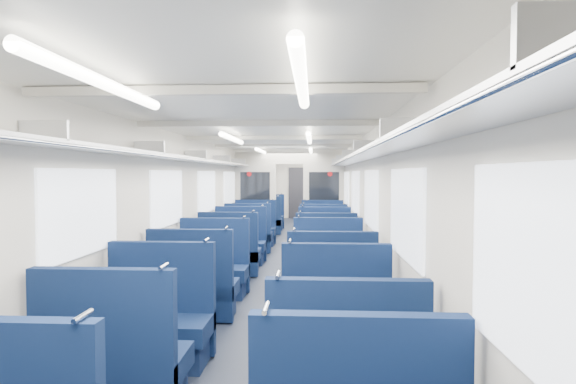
% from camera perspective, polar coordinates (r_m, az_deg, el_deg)
% --- Properties ---
extents(floor, '(2.80, 18.00, 0.01)m').
position_cam_1_polar(floor, '(9.21, -0.67, -8.69)').
color(floor, black).
rests_on(floor, ground).
extents(ceiling, '(2.80, 18.00, 0.01)m').
position_cam_1_polar(ceiling, '(9.06, -0.68, 6.06)').
color(ceiling, silver).
rests_on(ceiling, wall_left).
extents(wall_left, '(0.02, 18.00, 2.35)m').
position_cam_1_polar(wall_left, '(9.26, -9.35, -1.33)').
color(wall_left, beige).
rests_on(wall_left, floor).
extents(dado_left, '(0.03, 17.90, 0.70)m').
position_cam_1_polar(dado_left, '(9.35, -9.23, -6.38)').
color(dado_left, '#111E3B').
rests_on(dado_left, floor).
extents(wall_right, '(0.02, 18.00, 2.35)m').
position_cam_1_polar(wall_right, '(9.07, 8.18, -1.40)').
color(wall_right, beige).
rests_on(wall_right, floor).
extents(dado_right, '(0.03, 17.90, 0.70)m').
position_cam_1_polar(dado_right, '(9.16, 8.06, -6.55)').
color(dado_right, '#111E3B').
rests_on(dado_right, floor).
extents(wall_far, '(2.80, 0.02, 2.35)m').
position_cam_1_polar(wall_far, '(18.04, 1.29, 0.45)').
color(wall_far, beige).
rests_on(wall_far, floor).
extents(luggage_rack_left, '(0.36, 17.40, 0.18)m').
position_cam_1_polar(luggage_rack_left, '(9.21, -8.24, 3.63)').
color(luggage_rack_left, '#B2B5BA').
rests_on(luggage_rack_left, wall_left).
extents(luggage_rack_right, '(0.36, 17.40, 0.18)m').
position_cam_1_polar(luggage_rack_right, '(9.04, 7.03, 3.66)').
color(luggage_rack_right, '#B2B5BA').
rests_on(luggage_rack_right, wall_right).
extents(windows, '(2.78, 15.60, 0.75)m').
position_cam_1_polar(windows, '(8.59, -0.88, 0.06)').
color(windows, white).
rests_on(windows, wall_left).
extents(ceiling_fittings, '(2.70, 16.06, 0.11)m').
position_cam_1_polar(ceiling_fittings, '(8.80, -0.80, 5.77)').
color(ceiling_fittings, beige).
rests_on(ceiling_fittings, ceiling).
extents(end_door, '(0.75, 0.06, 2.00)m').
position_cam_1_polar(end_door, '(17.99, 1.28, -0.11)').
color(end_door, black).
rests_on(end_door, floor).
extents(bulkhead, '(2.80, 0.10, 2.35)m').
position_cam_1_polar(bulkhead, '(11.60, 0.19, -0.29)').
color(bulkhead, beige).
rests_on(bulkhead, floor).
extents(seat_4, '(1.02, 0.56, 1.14)m').
position_cam_1_polar(seat_4, '(3.75, -21.07, -19.86)').
color(seat_4, '#0E2047').
rests_on(seat_4, floor).
extents(seat_6, '(1.02, 0.56, 1.14)m').
position_cam_1_polar(seat_6, '(4.58, -16.00, -15.67)').
color(seat_6, '#0E2047').
rests_on(seat_6, floor).
extents(seat_7, '(1.02, 0.56, 1.14)m').
position_cam_1_polar(seat_7, '(4.33, 6.11, -16.64)').
color(seat_7, '#0E2047').
rests_on(seat_7, floor).
extents(seat_8, '(1.02, 0.56, 1.14)m').
position_cam_1_polar(seat_8, '(5.74, -11.74, -11.92)').
color(seat_8, '#0E2047').
rests_on(seat_8, floor).
extents(seat_9, '(1.02, 0.56, 1.14)m').
position_cam_1_polar(seat_9, '(5.45, 5.48, -12.66)').
color(seat_9, '#0E2047').
rests_on(seat_9, floor).
extents(seat_10, '(1.02, 0.56, 1.14)m').
position_cam_1_polar(seat_10, '(6.75, -9.36, -9.75)').
color(seat_10, '#0E2047').
rests_on(seat_10, floor).
extents(seat_11, '(1.02, 0.56, 1.14)m').
position_cam_1_polar(seat_11, '(6.75, 5.04, -9.74)').
color(seat_11, '#0E2047').
rests_on(seat_11, floor).
extents(seat_12, '(1.02, 0.56, 1.14)m').
position_cam_1_polar(seat_12, '(8.01, -7.30, -7.83)').
color(seat_12, '#0E2047').
rests_on(seat_12, floor).
extents(seat_13, '(1.02, 0.56, 1.14)m').
position_cam_1_polar(seat_13, '(7.82, 4.79, -8.07)').
color(seat_13, '#0E2047').
rests_on(seat_13, floor).
extents(seat_14, '(1.02, 0.56, 1.14)m').
position_cam_1_polar(seat_14, '(9.05, -6.05, -6.65)').
color(seat_14, '#0E2047').
rests_on(seat_14, floor).
extents(seat_15, '(1.02, 0.56, 1.14)m').
position_cam_1_polar(seat_15, '(8.87, 4.60, -6.83)').
color(seat_15, '#0E2047').
rests_on(seat_15, floor).
extents(seat_16, '(1.02, 0.56, 1.14)m').
position_cam_1_polar(seat_16, '(10.22, -4.96, -5.62)').
color(seat_16, '#0E2047').
rests_on(seat_16, floor).
extents(seat_17, '(1.02, 0.56, 1.14)m').
position_cam_1_polar(seat_17, '(9.96, 4.45, -5.82)').
color(seat_17, '#0E2047').
rests_on(seat_17, floor).
extents(seat_18, '(1.02, 0.56, 1.14)m').
position_cam_1_polar(seat_18, '(11.28, -4.17, -4.87)').
color(seat_18, '#0E2047').
rests_on(seat_18, floor).
extents(seat_19, '(1.02, 0.56, 1.14)m').
position_cam_1_polar(seat_19, '(11.17, 4.32, -4.94)').
color(seat_19, '#0E2047').
rests_on(seat_19, floor).
extents(seat_20, '(1.02, 0.56, 1.14)m').
position_cam_1_polar(seat_20, '(13.26, -3.05, -3.79)').
color(seat_20, '#0E2047').
rests_on(seat_20, floor).
extents(seat_21, '(1.02, 0.56, 1.14)m').
position_cam_1_polar(seat_21, '(13.13, 4.16, -3.85)').
color(seat_21, '#0E2047').
rests_on(seat_21, floor).
extents(seat_22, '(1.02, 0.56, 1.14)m').
position_cam_1_polar(seat_22, '(14.36, -2.56, -3.32)').
color(seat_22, '#0E2047').
rests_on(seat_22, floor).
extents(seat_23, '(1.02, 0.56, 1.14)m').
position_cam_1_polar(seat_23, '(14.45, 4.08, -3.29)').
color(seat_23, '#0E2047').
rests_on(seat_23, floor).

